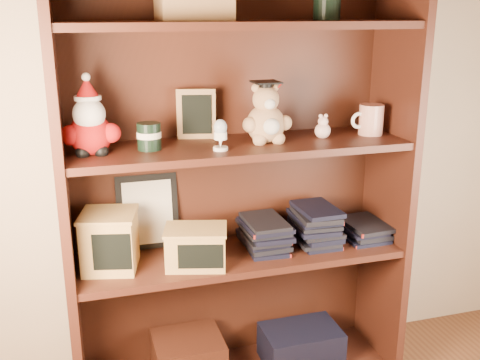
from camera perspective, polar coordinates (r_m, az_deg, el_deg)
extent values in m
cube|color=#C9B391|center=(2.04, -1.90, 13.15)|extent=(3.00, 0.04, 2.50)
cube|color=#401C12|center=(1.87, -17.45, -2.07)|extent=(0.03, 0.35, 1.60)
cube|color=#401C12|center=(2.18, 14.93, 0.78)|extent=(0.03, 0.35, 1.60)
cube|color=#3B1A10|center=(2.10, -1.29, 0.73)|extent=(1.20, 0.02, 1.60)
cube|color=#401C12|center=(1.85, 0.00, 15.49)|extent=(1.14, 0.33, 0.02)
cube|color=#3B1A10|center=(2.19, -5.26, -17.71)|extent=(0.25, 0.22, 0.18)
cube|color=black|center=(2.32, 6.19, -16.28)|extent=(0.30, 0.20, 0.14)
cube|color=#9E7547|center=(1.82, -4.76, 17.69)|extent=(0.22, 0.18, 0.12)
cylinder|color=black|center=(1.96, 8.84, 17.35)|extent=(0.09, 0.09, 0.11)
cube|color=#401C12|center=(2.04, 0.00, -7.62)|extent=(1.14, 0.33, 0.02)
cube|color=#401C12|center=(1.91, 0.00, 3.38)|extent=(1.14, 0.33, 0.02)
sphere|color=#A50F0F|center=(1.82, -14.95, 4.49)|extent=(0.13, 0.13, 0.13)
sphere|color=#A50F0F|center=(1.79, -16.88, 4.36)|extent=(0.06, 0.06, 0.06)
sphere|color=#A50F0F|center=(1.80, -12.99, 4.68)|extent=(0.06, 0.06, 0.06)
sphere|color=black|center=(1.79, -15.68, 2.72)|extent=(0.04, 0.04, 0.04)
sphere|color=black|center=(1.79, -13.91, 2.86)|extent=(0.04, 0.04, 0.04)
sphere|color=white|center=(1.79, -15.09, 6.47)|extent=(0.10, 0.10, 0.10)
sphere|color=#D8B293|center=(1.80, -15.16, 7.25)|extent=(0.07, 0.07, 0.07)
cone|color=#A50F0F|center=(1.79, -15.30, 9.00)|extent=(0.08, 0.08, 0.07)
sphere|color=white|center=(1.79, -15.38, 10.05)|extent=(0.03, 0.03, 0.03)
cylinder|color=white|center=(1.80, -15.23, 8.05)|extent=(0.08, 0.08, 0.01)
cylinder|color=black|center=(1.83, -9.22, 4.41)|extent=(0.08, 0.08, 0.09)
cylinder|color=beige|center=(1.83, -9.23, 4.57)|extent=(0.08, 0.08, 0.02)
cube|color=#9E7547|center=(1.97, -4.47, 6.70)|extent=(0.14, 0.05, 0.17)
cube|color=black|center=(1.95, -4.40, 6.65)|extent=(0.10, 0.03, 0.14)
cube|color=#9E7547|center=(2.01, -4.60, 4.80)|extent=(0.07, 0.07, 0.01)
cylinder|color=white|center=(1.81, -1.98, 3.22)|extent=(0.05, 0.05, 0.01)
cone|color=white|center=(1.80, -1.99, 3.87)|extent=(0.02, 0.02, 0.03)
cylinder|color=white|center=(1.80, -2.00, 4.53)|extent=(0.04, 0.04, 0.02)
ellipsoid|color=#A9BACD|center=(1.79, -2.01, 5.37)|extent=(0.04, 0.04, 0.05)
sphere|color=tan|center=(1.92, 2.61, 5.70)|extent=(0.13, 0.13, 0.13)
sphere|color=white|center=(1.87, 3.18, 5.45)|extent=(0.06, 0.06, 0.06)
sphere|color=tan|center=(1.88, 1.03, 5.63)|extent=(0.05, 0.05, 0.05)
sphere|color=tan|center=(1.92, 4.53, 5.82)|extent=(0.05, 0.05, 0.05)
sphere|color=tan|center=(1.88, 2.02, 4.11)|extent=(0.05, 0.05, 0.05)
sphere|color=tan|center=(1.90, 3.90, 4.23)|extent=(0.05, 0.05, 0.05)
sphere|color=tan|center=(1.90, 2.64, 8.19)|extent=(0.09, 0.09, 0.09)
sphere|color=white|center=(1.87, 3.02, 7.74)|extent=(0.04, 0.04, 0.04)
sphere|color=tan|center=(1.90, 1.61, 9.32)|extent=(0.03, 0.03, 0.03)
sphere|color=tan|center=(1.92, 3.51, 9.38)|extent=(0.03, 0.03, 0.03)
cylinder|color=black|center=(1.90, 2.66, 9.60)|extent=(0.04, 0.04, 0.02)
cube|color=black|center=(1.90, 2.67, 9.91)|extent=(0.09, 0.09, 0.01)
cylinder|color=#A50F0F|center=(1.89, 4.08, 9.56)|extent=(0.00, 0.04, 0.03)
sphere|color=beige|center=(2.00, 8.39, 4.97)|extent=(0.06, 0.06, 0.06)
sphere|color=beige|center=(2.00, 8.43, 5.90)|extent=(0.04, 0.04, 0.04)
sphere|color=beige|center=(1.99, 8.19, 6.46)|extent=(0.01, 0.01, 0.01)
sphere|color=beige|center=(2.00, 8.72, 6.48)|extent=(0.01, 0.01, 0.01)
cylinder|color=silver|center=(2.08, 13.17, 5.99)|extent=(0.09, 0.09, 0.11)
torus|color=white|center=(2.06, 11.97, 5.95)|extent=(0.06, 0.01, 0.06)
cube|color=black|center=(2.05, -9.36, -3.19)|extent=(0.22, 0.05, 0.27)
cube|color=beige|center=(2.04, -9.32, -3.29)|extent=(0.17, 0.04, 0.23)
cube|color=tan|center=(1.93, -13.08, -6.12)|extent=(0.21, 0.21, 0.19)
cube|color=black|center=(1.85, -12.88, -7.15)|extent=(0.12, 0.03, 0.12)
cube|color=tan|center=(1.89, -13.27, -3.43)|extent=(0.22, 0.22, 0.01)
cube|color=tan|center=(1.91, -4.50, -6.90)|extent=(0.23, 0.19, 0.13)
cube|color=black|center=(1.85, -4.02, -7.76)|extent=(0.14, 0.04, 0.08)
cube|color=tan|center=(1.88, -4.54, -5.03)|extent=(0.24, 0.20, 0.01)
cube|color=black|center=(2.06, 2.56, -6.78)|extent=(0.14, 0.20, 0.02)
cube|color=black|center=(2.05, 2.57, -6.37)|extent=(0.14, 0.20, 0.02)
cube|color=black|center=(2.04, 2.57, -5.96)|extent=(0.14, 0.20, 0.02)
cube|color=black|center=(2.04, 2.58, -5.54)|extent=(0.14, 0.20, 0.02)
cube|color=black|center=(2.03, 2.58, -5.13)|extent=(0.14, 0.20, 0.02)
cube|color=black|center=(2.03, 2.59, -4.71)|extent=(0.14, 0.20, 0.02)
cube|color=black|center=(2.02, 2.60, -4.29)|extent=(0.14, 0.20, 0.02)
cube|color=black|center=(2.01, 2.60, -3.86)|extent=(0.14, 0.20, 0.02)
cube|color=black|center=(2.12, 7.47, -6.14)|extent=(0.14, 0.20, 0.02)
cube|color=black|center=(2.12, 7.49, -5.74)|extent=(0.14, 0.20, 0.02)
cube|color=black|center=(2.11, 7.51, -5.34)|extent=(0.14, 0.20, 0.02)
cube|color=black|center=(2.10, 7.52, -4.93)|extent=(0.14, 0.20, 0.02)
cube|color=black|center=(2.10, 7.54, -4.53)|extent=(0.14, 0.20, 0.02)
cube|color=black|center=(2.09, 7.56, -4.12)|extent=(0.14, 0.20, 0.02)
cube|color=black|center=(2.09, 7.57, -3.71)|extent=(0.14, 0.20, 0.02)
cube|color=black|center=(2.08, 7.59, -3.30)|extent=(0.14, 0.20, 0.02)
cube|color=black|center=(2.08, 7.61, -2.88)|extent=(0.14, 0.20, 0.02)
cube|color=black|center=(2.21, 12.46, -5.44)|extent=(0.14, 0.20, 0.02)
cube|color=black|center=(2.20, 12.49, -5.05)|extent=(0.14, 0.20, 0.02)
cube|color=black|center=(2.20, 12.51, -4.67)|extent=(0.14, 0.20, 0.02)
cube|color=black|center=(2.19, 12.54, -4.28)|extent=(0.14, 0.20, 0.02)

